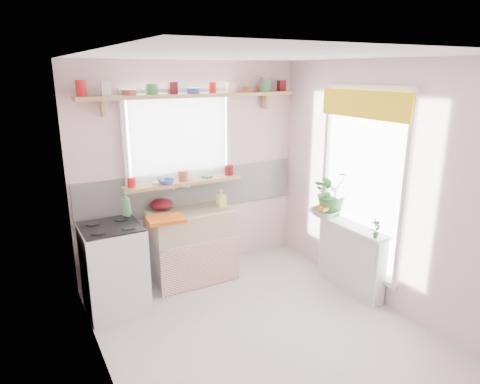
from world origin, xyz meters
TOP-DOWN VIEW (x-y plane):
  - room at (0.66, 0.86)m, footprint 3.20×3.20m
  - sink_unit at (-0.15, 1.29)m, footprint 0.95×0.65m
  - cooker at (-1.10, 1.05)m, footprint 0.58×0.58m
  - radiator_ledge at (1.30, 0.20)m, footprint 0.22×0.95m
  - windowsill at (-0.15, 1.48)m, footprint 1.40×0.22m
  - pine_shelf at (0.00, 1.47)m, footprint 2.52×0.24m
  - shelf_crockery at (-0.00, 1.47)m, footprint 2.47×0.11m
  - sill_crockery at (-0.15, 1.48)m, footprint 1.35×0.11m
  - dish_tray at (-0.51, 1.10)m, footprint 0.42×0.33m
  - colander at (-0.42, 1.50)m, footprint 0.34×0.34m
  - jade_plant at (1.33, 0.60)m, footprint 0.51×0.45m
  - fruit_bowl at (1.21, 0.57)m, footprint 0.42×0.42m
  - herb_pot at (1.21, -0.20)m, footprint 0.11×0.07m
  - soap_bottle_sink at (0.22, 1.26)m, footprint 0.10×0.10m
  - sill_cup at (-0.41, 1.54)m, footprint 0.15×0.15m
  - sill_bowl at (-0.38, 1.42)m, footprint 0.22×0.22m
  - shelf_vase at (0.94, 1.53)m, footprint 0.21×0.21m
  - cooker_bottle at (-0.88, 1.27)m, footprint 0.13×0.13m
  - fruit at (1.22, 0.58)m, footprint 0.20×0.14m

SIDE VIEW (x-z plane):
  - radiator_ledge at x=1.30m, z-range 0.01..0.78m
  - sink_unit at x=-0.15m, z-range -0.13..0.99m
  - cooker at x=-1.10m, z-range 0.00..0.92m
  - fruit_bowl at x=1.21m, z-range 0.78..0.86m
  - dish_tray at x=-0.51m, z-range 0.85..0.89m
  - herb_pot at x=1.21m, z-range 0.78..0.97m
  - fruit at x=1.22m, z-range 0.83..0.93m
  - colander at x=-0.42m, z-range 0.85..0.97m
  - soap_bottle_sink at x=0.22m, z-range 0.85..1.05m
  - jade_plant at x=1.33m, z-range 0.77..1.30m
  - cooker_bottle at x=-0.88m, z-range 0.92..1.18m
  - windowsill at x=-0.15m, z-range 1.12..1.16m
  - sill_bowl at x=-0.38m, z-range 1.16..1.22m
  - sill_cup at x=-0.41m, z-range 1.16..1.25m
  - sill_crockery at x=-0.15m, z-range 1.16..1.28m
  - room at x=0.66m, z-range -0.23..2.97m
  - pine_shelf at x=0.00m, z-range 2.10..2.14m
  - shelf_crockery at x=0.00m, z-range 2.14..2.26m
  - shelf_vase at x=0.94m, z-range 2.14..2.30m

